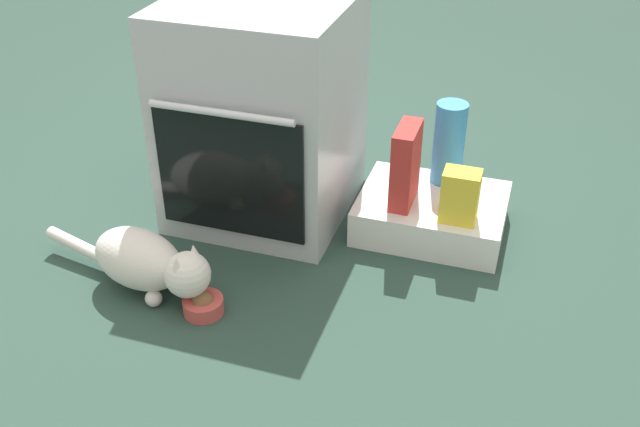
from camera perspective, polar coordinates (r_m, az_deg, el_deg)
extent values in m
plane|color=#284238|center=(2.43, -5.61, -4.08)|extent=(8.00, 8.00, 0.00)
cube|color=#B7BABF|center=(2.56, -4.44, 8.05)|extent=(0.59, 0.60, 0.78)
cube|color=black|center=(2.36, -7.10, 2.94)|extent=(0.51, 0.01, 0.43)
cylinder|color=silver|center=(2.23, -7.80, 7.81)|extent=(0.48, 0.02, 0.02)
cube|color=white|center=(2.60, 8.73, 0.01)|extent=(0.50, 0.40, 0.13)
cylinder|color=#C64C47|center=(2.25, -9.12, -7.14)|extent=(0.12, 0.12, 0.05)
sphere|color=brown|center=(2.24, -9.16, -6.81)|extent=(0.07, 0.07, 0.07)
ellipsoid|color=silver|center=(2.34, -14.05, -3.44)|extent=(0.35, 0.25, 0.19)
sphere|color=silver|center=(2.21, -10.34, -4.73)|extent=(0.14, 0.14, 0.14)
cone|color=silver|center=(2.21, -9.83, -3.11)|extent=(0.05, 0.05, 0.06)
cone|color=silver|center=(2.16, -11.13, -4.13)|extent=(0.05, 0.05, 0.06)
cylinder|color=silver|center=(2.54, -18.31, -2.45)|extent=(0.28, 0.10, 0.06)
sphere|color=silver|center=(2.36, -11.23, -5.16)|extent=(0.05, 0.05, 0.05)
sphere|color=silver|center=(2.30, -12.91, -6.49)|extent=(0.05, 0.05, 0.05)
cylinder|color=#388CD1|center=(2.60, 10.06, 5.44)|extent=(0.11, 0.11, 0.30)
cube|color=yellow|center=(2.41, 10.92, 1.34)|extent=(0.12, 0.09, 0.18)
cube|color=#B72D28|center=(2.46, 6.72, 3.76)|extent=(0.07, 0.18, 0.28)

